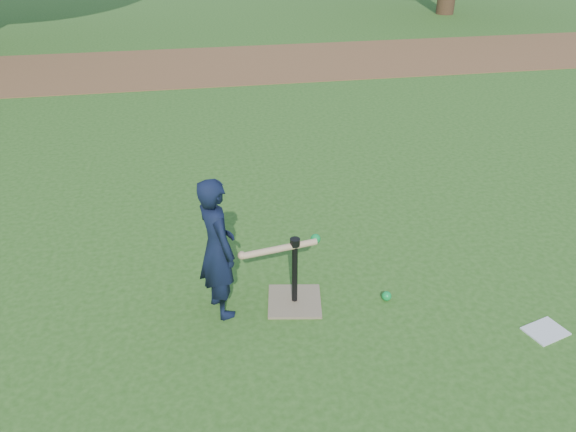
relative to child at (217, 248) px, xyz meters
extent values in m
plane|color=#285116|center=(0.81, 0.11, -0.58)|extent=(80.00, 80.00, 0.00)
cube|color=brown|center=(0.81, 7.61, -0.58)|extent=(24.00, 3.00, 0.01)
imported|color=black|center=(0.00, 0.00, 0.00)|extent=(0.41, 0.50, 1.17)
sphere|color=#0D9239|center=(1.35, -0.13, -0.54)|extent=(0.08, 0.08, 0.08)
cube|color=silver|center=(2.42, -0.72, -0.58)|extent=(0.35, 0.31, 0.01)
cube|color=#857054|center=(0.60, -0.02, -0.57)|extent=(0.50, 0.50, 0.02)
cylinder|color=black|center=(0.60, -0.02, -0.28)|extent=(0.05, 0.05, 0.55)
cylinder|color=black|center=(0.60, -0.02, 0.00)|extent=(0.08, 0.08, 0.06)
cylinder|color=tan|center=(0.48, -0.04, -0.03)|extent=(0.60, 0.15, 0.05)
sphere|color=tan|center=(0.18, -0.08, -0.03)|extent=(0.06, 0.06, 0.06)
sphere|color=#0D9239|center=(0.78, 0.06, -0.04)|extent=(0.08, 0.08, 0.08)
camera|label=1|loc=(-0.11, -3.61, 2.32)|focal=35.00mm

